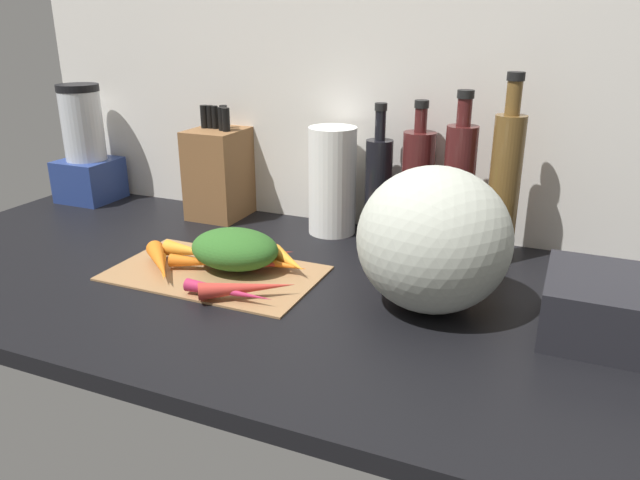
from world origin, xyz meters
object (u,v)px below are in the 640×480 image
Objects in this scene: carrot_6 at (267,264)px; carrot_2 at (202,262)px; carrot_9 at (162,268)px; winter_squash at (434,240)px; carrot_0 at (247,288)px; knife_block at (220,172)px; carrot_4 at (274,263)px; cutting_board at (215,272)px; carrot_5 at (160,262)px; paper_towel_roll at (331,181)px; bottle_1 at (417,185)px; carrot_8 at (190,251)px; bottle_0 at (378,186)px; carrot_3 at (228,292)px; bottle_2 at (458,187)px; blender_appliance at (86,152)px; bottle_3 at (504,185)px; carrot_7 at (252,254)px; carrot_1 at (288,261)px.

carrot_2 is at bearing -160.86° from carrot_6.
carrot_2 is 7.62cm from carrot_9.
carrot_0 is at bearing -161.17° from winter_squash.
winter_squash is at bearing -26.34° from knife_block.
carrot_0 is 12.47cm from carrot_4.
carrot_9 is at bearing 172.12° from carrot_0.
carrot_5 is (-9.66, -4.34, 2.18)cm from cutting_board.
bottle_1 is (19.32, 2.66, 0.53)cm from paper_towel_roll.
carrot_8 is at bearing -175.08° from carrot_4.
carrot_8 is 43.97cm from bottle_0.
winter_squash is (33.03, 12.45, 10.45)cm from carrot_3.
bottle_0 reaches higher than carrot_5.
winter_squash reaches higher than carrot_2.
knife_block is at bearing 177.96° from bottle_2.
paper_towel_roll reaches higher than carrot_8.
blender_appliance reaches higher than carrot_5.
winter_squash is (44.98, 2.78, 10.34)cm from carrot_2.
bottle_3 is (68.62, -3.25, 4.77)cm from knife_block.
carrot_7 is 0.65× the size of winter_squash.
bottle_2 reaches higher than carrot_7.
cutting_board is 2.90× the size of carrot_4.
carrot_5 is 0.65× the size of paper_towel_roll.
bottle_1 is at bearing 45.37° from carrot_7.
bottle_0 is at bearing -172.69° from bottle_1.
paper_towel_roll is (11.56, 32.15, 11.90)cm from cutting_board.
bottle_2 reaches higher than carrot_8.
cutting_board is 1.66× the size of paper_towel_roll.
bottle_1 is at bearing 56.05° from carrot_4.
carrot_1 is at bearing 84.31° from carrot_0.
bottle_1 is at bearing 48.43° from cutting_board.
carrot_2 is 5.98cm from carrot_8.
winter_squash is at bearing 20.65° from carrot_3.
carrot_5 is 18.37cm from carrot_7.
carrot_5 is 0.47× the size of bottle_2.
carrot_0 is 1.00× the size of carrot_3.
winter_squash is (42.10, 2.76, 12.06)cm from cutting_board.
knife_block is at bearing 103.79° from carrot_5.
carrot_3 is 36.81cm from winter_squash.
bottle_0 reaches higher than carrot_2.
cutting_board is at bearing -155.73° from carrot_6.
carrot_4 is (-0.93, 12.43, -0.20)cm from carrot_0.
carrot_5 reaches higher than carrot_4.
carrot_9 is (-20.36, 2.82, -0.59)cm from carrot_0.
carrot_0 reaches higher than carrot_9.
cutting_board is at bearing -60.27° from knife_block.
carrot_1 is at bearing 34.64° from carrot_4.
carrot_0 is 1.22× the size of carrot_4.
winter_squash is 28.23cm from bottle_3.
carrot_1 is 25.05cm from carrot_5.
carrot_0 is 51.47cm from knife_block.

